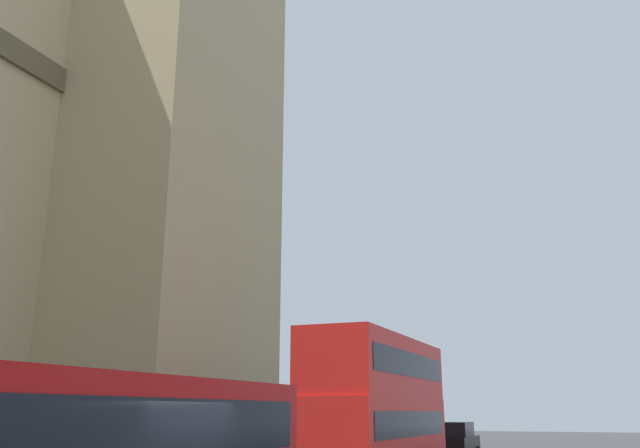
% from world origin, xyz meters
% --- Properties ---
extents(double_decker_bus, '(9.89, 2.54, 4.90)m').
position_xyz_m(double_decker_bus, '(13.92, 2.00, 2.71)').
color(double_decker_bus, red).
rests_on(double_decker_bus, ground_plane).
extents(sedan_lead, '(4.40, 1.86, 1.85)m').
position_xyz_m(sedan_lead, '(25.82, 1.77, 0.91)').
color(sedan_lead, black).
rests_on(sedan_lead, ground_plane).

